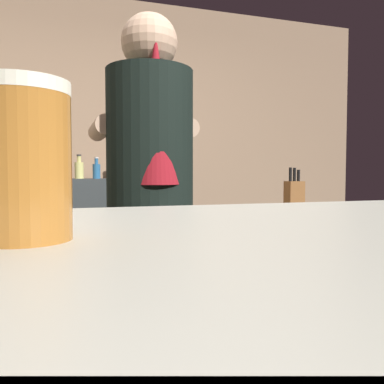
% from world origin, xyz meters
% --- Properties ---
extents(wall_back, '(5.20, 0.10, 2.70)m').
position_xyz_m(wall_back, '(0.00, 2.20, 1.35)').
color(wall_back, '#9B7B5E').
rests_on(wall_back, ground).
extents(prep_counter, '(2.10, 0.60, 0.90)m').
position_xyz_m(prep_counter, '(0.35, 0.57, 0.45)').
color(prep_counter, '#473827').
rests_on(prep_counter, ground).
extents(back_shelf, '(0.98, 0.36, 1.10)m').
position_xyz_m(back_shelf, '(0.01, 1.92, 0.55)').
color(back_shelf, '#33393A').
rests_on(back_shelf, ground).
extents(bartender, '(0.43, 0.52, 1.77)m').
position_xyz_m(bartender, '(0.04, 0.12, 1.03)').
color(bartender, '#363440').
rests_on(bartender, ground).
extents(knife_block, '(0.10, 0.08, 0.28)m').
position_xyz_m(knife_block, '(1.03, 0.66, 1.01)').
color(knife_block, '#905C2F').
rests_on(knife_block, prep_counter).
extents(mixing_bowl, '(0.18, 0.18, 0.05)m').
position_xyz_m(mixing_bowl, '(0.01, 0.68, 0.92)').
color(mixing_bowl, '#C94735').
rests_on(mixing_bowl, prep_counter).
extents(chefs_knife, '(0.24, 0.12, 0.01)m').
position_xyz_m(chefs_knife, '(0.32, 0.52, 0.90)').
color(chefs_knife, silver).
rests_on(chefs_knife, prep_counter).
extents(pint_glass_near, '(0.07, 0.07, 0.12)m').
position_xyz_m(pint_glass_near, '(-0.29, -1.05, 1.16)').
color(pint_glass_near, '#B26E2A').
rests_on(pint_glass_near, bar_counter).
extents(bottle_vinegar, '(0.07, 0.07, 0.20)m').
position_xyz_m(bottle_vinegar, '(-0.20, 1.96, 1.18)').
color(bottle_vinegar, '#D2CD75').
rests_on(bottle_vinegar, back_shelf).
extents(bottle_hot_sauce, '(0.06, 0.06, 0.25)m').
position_xyz_m(bottle_hot_sauce, '(0.15, 1.93, 1.20)').
color(bottle_hot_sauce, '#B51C14').
rests_on(bottle_hot_sauce, back_shelf).
extents(bottle_soy, '(0.06, 0.06, 0.18)m').
position_xyz_m(bottle_soy, '(-0.07, 1.86, 1.17)').
color(bottle_soy, '#296290').
rests_on(bottle_soy, back_shelf).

